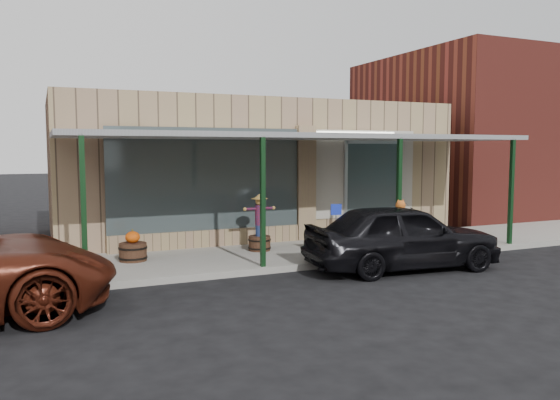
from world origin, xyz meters
name	(u,v)px	position (x,y,z in m)	size (l,w,h in m)	color
ground	(387,287)	(0.00, 0.00, 0.00)	(120.00, 120.00, 0.00)	black
sidewalk	(306,252)	(0.00, 3.60, 0.07)	(40.00, 3.20, 0.15)	gray
storefront	(245,169)	(0.00, 8.16, 2.09)	(12.00, 6.25, 4.20)	#8D6F56
awning	(308,138)	(0.00, 3.56, 3.01)	(12.00, 3.00, 3.04)	slate
block_buildings_near	(287,121)	(2.01, 9.20, 3.77)	(61.00, 8.00, 8.00)	maroon
barrel_scarecrow	(259,231)	(-1.16, 3.97, 0.64)	(0.86, 0.72, 1.45)	#442B1B
barrel_pumpkin	(133,250)	(-4.33, 3.93, 0.41)	(0.68, 0.68, 0.74)	#442B1B
handicap_sign	(336,223)	(0.26, 2.53, 0.97)	(0.26, 0.08, 1.27)	gray
parked_sedan	(402,236)	(1.25, 1.24, 0.76)	(4.62, 2.21, 1.52)	black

